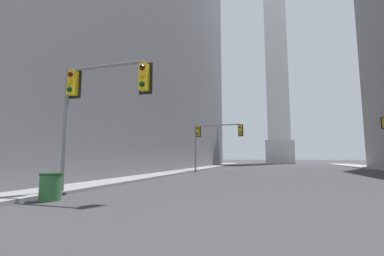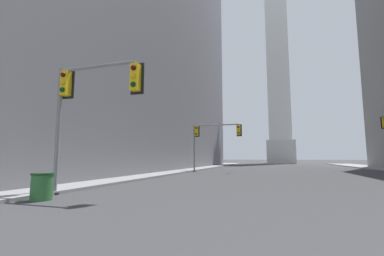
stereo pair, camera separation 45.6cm
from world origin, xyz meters
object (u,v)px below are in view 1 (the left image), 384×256
Objects in this scene: obelisk at (276,52)px; trash_bin at (51,187)px; traffic_light_near_left at (93,96)px; traffic_light_mid_left at (211,135)px.

obelisk is 73.07m from trash_bin.
obelisk is at bearing 81.52° from trash_bin.
obelisk reaches higher than traffic_light_near_left.
obelisk is at bearing 79.43° from traffic_light_mid_left.
trash_bin is (-1.39, -20.61, -3.58)m from traffic_light_mid_left.
traffic_light_near_left is at bearing 62.81° from trash_bin.
trash_bin is (-0.66, -1.29, -3.71)m from traffic_light_near_left.
obelisk is at bearing 81.93° from traffic_light_near_left.
traffic_light_near_left is at bearing -92.16° from traffic_light_mid_left.
traffic_light_mid_left is (-8.39, -44.98, -27.10)m from obelisk.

